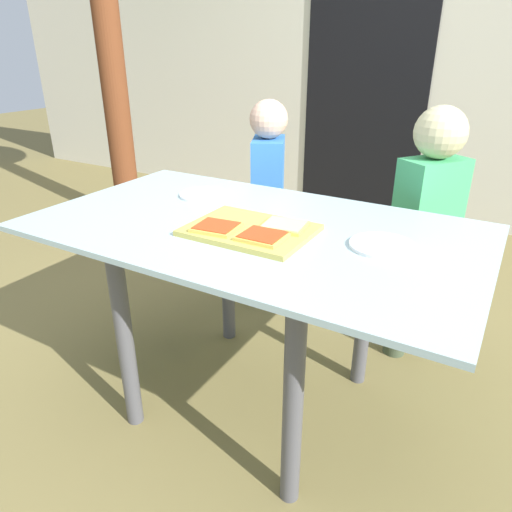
{
  "coord_description": "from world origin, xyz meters",
  "views": [
    {
      "loc": [
        0.7,
        -1.18,
        1.21
      ],
      "look_at": [
        0.01,
        0.0,
        0.59
      ],
      "focal_mm": 32.81,
      "sensor_mm": 36.0,
      "label": 1
    }
  ],
  "objects_px": {
    "pizza_slice_near_right": "(262,236)",
    "plate_white_right": "(383,245)",
    "dining_table": "(252,257)",
    "pizza_slice_near_left": "(216,227)",
    "child_right": "(427,218)",
    "cutting_board": "(250,230)",
    "pizza_slice_far_right": "(284,225)",
    "plate_white_left": "(204,194)",
    "child_left": "(268,193)"
  },
  "relations": [
    {
      "from": "pizza_slice_near_right",
      "to": "plate_white_right",
      "type": "distance_m",
      "value": 0.34
    },
    {
      "from": "dining_table",
      "to": "plate_white_right",
      "type": "distance_m",
      "value": 0.42
    },
    {
      "from": "pizza_slice_near_left",
      "to": "child_right",
      "type": "bearing_deg",
      "value": 57.33
    },
    {
      "from": "pizza_slice_near_right",
      "to": "child_right",
      "type": "relative_size",
      "value": 0.13
    },
    {
      "from": "cutting_board",
      "to": "child_right",
      "type": "relative_size",
      "value": 0.36
    },
    {
      "from": "cutting_board",
      "to": "pizza_slice_near_right",
      "type": "height_order",
      "value": "pizza_slice_near_right"
    },
    {
      "from": "pizza_slice_far_right",
      "to": "plate_white_left",
      "type": "relative_size",
      "value": 0.77
    },
    {
      "from": "cutting_board",
      "to": "pizza_slice_near_left",
      "type": "height_order",
      "value": "pizza_slice_near_left"
    },
    {
      "from": "cutting_board",
      "to": "dining_table",
      "type": "bearing_deg",
      "value": 114.35
    },
    {
      "from": "pizza_slice_near_left",
      "to": "child_left",
      "type": "distance_m",
      "value": 0.87
    },
    {
      "from": "pizza_slice_near_left",
      "to": "plate_white_right",
      "type": "xyz_separation_m",
      "value": [
        0.45,
        0.15,
        -0.02
      ]
    },
    {
      "from": "cutting_board",
      "to": "plate_white_right",
      "type": "distance_m",
      "value": 0.39
    },
    {
      "from": "dining_table",
      "to": "pizza_slice_near_left",
      "type": "height_order",
      "value": "pizza_slice_near_left"
    },
    {
      "from": "cutting_board",
      "to": "child_left",
      "type": "relative_size",
      "value": 0.37
    },
    {
      "from": "pizza_slice_near_right",
      "to": "child_left",
      "type": "bearing_deg",
      "value": 117.75
    },
    {
      "from": "dining_table",
      "to": "child_left",
      "type": "height_order",
      "value": "child_left"
    },
    {
      "from": "cutting_board",
      "to": "pizza_slice_near_right",
      "type": "bearing_deg",
      "value": -36.53
    },
    {
      "from": "pizza_slice_near_left",
      "to": "pizza_slice_far_right",
      "type": "distance_m",
      "value": 0.2
    },
    {
      "from": "cutting_board",
      "to": "plate_white_left",
      "type": "xyz_separation_m",
      "value": [
        -0.34,
        0.23,
        -0.0
      ]
    },
    {
      "from": "pizza_slice_near_left",
      "to": "pizza_slice_near_right",
      "type": "bearing_deg",
      "value": 2.24
    },
    {
      "from": "pizza_slice_far_right",
      "to": "child_left",
      "type": "height_order",
      "value": "child_left"
    },
    {
      "from": "cutting_board",
      "to": "plate_white_left",
      "type": "relative_size",
      "value": 1.99
    },
    {
      "from": "child_right",
      "to": "dining_table",
      "type": "bearing_deg",
      "value": -124.26
    },
    {
      "from": "pizza_slice_near_left",
      "to": "child_left",
      "type": "height_order",
      "value": "child_left"
    },
    {
      "from": "dining_table",
      "to": "pizza_slice_near_right",
      "type": "relative_size",
      "value": 10.78
    },
    {
      "from": "child_left",
      "to": "child_right",
      "type": "distance_m",
      "value": 0.74
    },
    {
      "from": "child_left",
      "to": "plate_white_right",
      "type": "bearing_deg",
      "value": -42.26
    },
    {
      "from": "pizza_slice_near_right",
      "to": "pizza_slice_near_left",
      "type": "bearing_deg",
      "value": -177.76
    },
    {
      "from": "dining_table",
      "to": "plate_white_left",
      "type": "distance_m",
      "value": 0.37
    },
    {
      "from": "dining_table",
      "to": "plate_white_right",
      "type": "bearing_deg",
      "value": 4.63
    },
    {
      "from": "cutting_board",
      "to": "plate_white_right",
      "type": "xyz_separation_m",
      "value": [
        0.37,
        0.09,
        -0.0
      ]
    },
    {
      "from": "pizza_slice_near_left",
      "to": "pizza_slice_far_right",
      "type": "height_order",
      "value": "same"
    },
    {
      "from": "dining_table",
      "to": "pizza_slice_far_right",
      "type": "xyz_separation_m",
      "value": [
        0.11,
        -0.01,
        0.13
      ]
    },
    {
      "from": "cutting_board",
      "to": "child_right",
      "type": "bearing_deg",
      "value": 59.85
    },
    {
      "from": "dining_table",
      "to": "pizza_slice_near_right",
      "type": "xyz_separation_m",
      "value": [
        0.1,
        -0.11,
        0.13
      ]
    },
    {
      "from": "plate_white_right",
      "to": "cutting_board",
      "type": "bearing_deg",
      "value": -166.25
    },
    {
      "from": "child_right",
      "to": "pizza_slice_near_right",
      "type": "bearing_deg",
      "value": -113.56
    },
    {
      "from": "plate_white_right",
      "to": "pizza_slice_near_right",
      "type": "bearing_deg",
      "value": -154.16
    },
    {
      "from": "dining_table",
      "to": "pizza_slice_near_left",
      "type": "distance_m",
      "value": 0.19
    },
    {
      "from": "dining_table",
      "to": "pizza_slice_far_right",
      "type": "distance_m",
      "value": 0.17
    },
    {
      "from": "pizza_slice_far_right",
      "to": "pizza_slice_near_right",
      "type": "height_order",
      "value": "same"
    },
    {
      "from": "child_left",
      "to": "child_right",
      "type": "xyz_separation_m",
      "value": [
        0.74,
        -0.08,
        0.03
      ]
    },
    {
      "from": "plate_white_right",
      "to": "child_right",
      "type": "distance_m",
      "value": 0.59
    },
    {
      "from": "cutting_board",
      "to": "pizza_slice_far_right",
      "type": "relative_size",
      "value": 2.59
    },
    {
      "from": "pizza_slice_far_right",
      "to": "pizza_slice_near_right",
      "type": "distance_m",
      "value": 0.11
    },
    {
      "from": "pizza_slice_far_right",
      "to": "cutting_board",
      "type": "bearing_deg",
      "value": -149.35
    },
    {
      "from": "pizza_slice_far_right",
      "to": "pizza_slice_near_left",
      "type": "bearing_deg",
      "value": -146.08
    },
    {
      "from": "pizza_slice_far_right",
      "to": "child_right",
      "type": "distance_m",
      "value": 0.7
    },
    {
      "from": "pizza_slice_near_left",
      "to": "cutting_board",
      "type": "bearing_deg",
      "value": 37.28
    },
    {
      "from": "pizza_slice_near_left",
      "to": "plate_white_left",
      "type": "bearing_deg",
      "value": 131.22
    }
  ]
}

